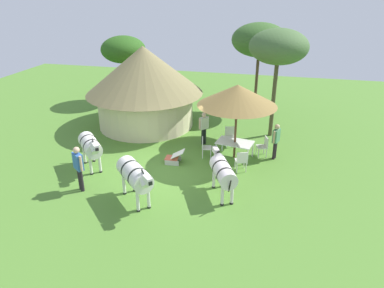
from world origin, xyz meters
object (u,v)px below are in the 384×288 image
Objects in this scene: thatched_hut at (145,83)px; striped_lounge_chair at (174,157)px; guest_behind_table at (276,138)px; zebra_nearest_camera at (135,175)px; patio_chair_west_end at (230,135)px; patio_chair_near_hut at (241,160)px; zebra_by_umbrella at (90,146)px; zebra_toward_hut at (223,171)px; acacia_tree_behind_hut at (123,50)px; shade_umbrella at (237,95)px; acacia_tree_far_lawn at (260,40)px; patio_dining_table at (235,143)px; patio_chair_east_end at (205,146)px; patio_chair_near_lawn at (264,145)px; acacia_tree_right_background at (279,47)px; standing_watcher at (78,165)px.

striped_lounge_chair is at bearing -55.91° from thatched_hut.
guest_behind_table is 6.51m from zebra_nearest_camera.
patio_chair_west_end is 2.62m from patio_chair_near_hut.
zebra_by_umbrella is at bearing 108.38° from striped_lounge_chair.
acacia_tree_behind_hut is (-7.86, 9.86, 2.34)m from zebra_toward_hut.
acacia_tree_far_lawn is (0.42, 6.34, 1.36)m from shade_umbrella.
patio_chair_west_end is at bearing -98.91° from acacia_tree_far_lawn.
shade_umbrella reaches higher than guest_behind_table.
patio_chair_near_hut is 2.04m from guest_behind_table.
shade_umbrella is 1.62× the size of zebra_toward_hut.
patio_dining_table is at bearing 18.43° from shade_umbrella.
striped_lounge_chair is (-1.16, -0.87, -0.27)m from patio_chair_east_end.
acacia_tree_far_lawn is (-0.82, 5.91, 3.69)m from patio_chair_near_lawn.
zebra_nearest_camera is 9.08m from acacia_tree_right_background.
zebra_by_umbrella is at bearing 171.69° from patio_chair_near_hut.
patio_chair_near_hut is (0.81, -2.49, 0.00)m from patio_chair_west_end.
patio_dining_table is 1.89× the size of patio_chair_east_end.
patio_chair_west_end is 0.17× the size of acacia_tree_far_lawn.
guest_behind_table is 4.34m from acacia_tree_right_background.
acacia_tree_far_lawn reaches higher than striped_lounge_chair.
standing_watcher is (-3.90, -3.79, 0.54)m from patio_chair_east_end.
zebra_by_umbrella is (-2.71, 1.91, -0.04)m from zebra_nearest_camera.
patio_chair_west_end is 1.77m from patio_chair_east_end.
acacia_tree_far_lawn is (-0.01, 7.58, 3.69)m from patio_chair_near_hut.
guest_behind_table is 1.91× the size of striped_lounge_chair.
guest_behind_table is at bearing -20.73° from thatched_hut.
thatched_hut reaches higher than acacia_tree_behind_hut.
thatched_hut is 3.78× the size of guest_behind_table.
zebra_by_umbrella is at bearing 147.50° from zebra_toward_hut.
zebra_toward_hut is (5.55, -0.78, -0.06)m from zebra_by_umbrella.
standing_watcher is at bearing -57.59° from patio_chair_east_end.
acacia_tree_right_background is at bearing 127.64° from patio_chair_east_end.
guest_behind_table is at bearing 88.35° from patio_chair_east_end.
zebra_nearest_camera reaches higher than patio_chair_west_end.
guest_behind_table is 0.31× the size of acacia_tree_far_lawn.
acacia_tree_right_background is at bearing -154.46° from patio_chair_west_end.
standing_watcher is 2.09× the size of striped_lounge_chair.
thatched_hut reaches higher than patio_chair_near_hut.
patio_chair_east_end is (3.87, -3.14, -1.79)m from thatched_hut.
standing_watcher is at bearing -172.41° from patio_chair_near_hut.
striped_lounge_chair is at bearing 129.19° from guest_behind_table.
patio_chair_near_lawn is at bearing 72.19° from standing_watcher.
acacia_tree_behind_hut is at bearing 177.56° from acacia_tree_far_lawn.
patio_chair_west_end is at bearing 69.70° from zebra_toward_hut.
striped_lounge_chair is 0.48× the size of zebra_by_umbrella.
patio_chair_east_end is 7.76m from acacia_tree_far_lawn.
patio_chair_west_end is 1.07× the size of striped_lounge_chair.
zebra_by_umbrella reaches higher than patio_dining_table.
zebra_toward_hut is at bearing 11.20° from patio_chair_east_end.
patio_chair_near_lawn is (2.52, 0.69, 0.00)m from patio_chair_east_end.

